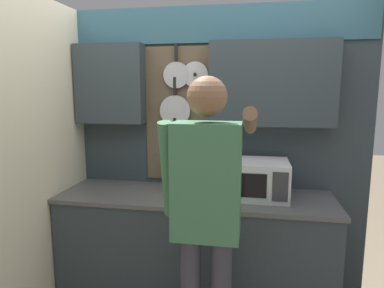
# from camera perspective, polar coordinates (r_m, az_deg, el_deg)

# --- Properties ---
(base_cabinet_counter) EXTENTS (2.03, 0.61, 0.94)m
(base_cabinet_counter) POSITION_cam_1_polar(r_m,az_deg,el_deg) (2.76, 0.47, -17.89)
(base_cabinet_counter) COLOR #2D383D
(base_cabinet_counter) RESTS_ON ground_plane
(back_wall_unit) EXTENTS (2.60, 0.20, 2.35)m
(back_wall_unit) POSITION_cam_1_polar(r_m,az_deg,el_deg) (2.73, 1.84, 2.95)
(back_wall_unit) COLOR #2D383D
(back_wall_unit) RESTS_ON ground_plane
(side_wall) EXTENTS (0.04, 1.60, 2.35)m
(side_wall) POSITION_cam_1_polar(r_m,az_deg,el_deg) (2.53, -25.07, -4.18)
(side_wall) COLOR beige
(side_wall) RESTS_ON ground_plane
(microwave) EXTENTS (0.47, 0.37, 0.27)m
(microwave) POSITION_cam_1_polar(r_m,az_deg,el_deg) (2.54, 10.45, -5.72)
(microwave) COLOR silver
(microwave) RESTS_ON base_cabinet_counter
(knife_block) EXTENTS (0.12, 0.16, 0.27)m
(knife_block) POSITION_cam_1_polar(r_m,az_deg,el_deg) (2.57, 2.83, -6.18)
(knife_block) COLOR brown
(knife_block) RESTS_ON base_cabinet_counter
(utensil_crock) EXTENTS (0.12, 0.12, 0.36)m
(utensil_crock) POSITION_cam_1_polar(r_m,az_deg,el_deg) (2.62, -3.07, -6.07)
(utensil_crock) COLOR white
(utensil_crock) RESTS_ON base_cabinet_counter
(person) EXTENTS (0.54, 0.69, 1.79)m
(person) POSITION_cam_1_polar(r_m,az_deg,el_deg) (1.98, 2.46, -9.85)
(person) COLOR #383842
(person) RESTS_ON ground_plane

